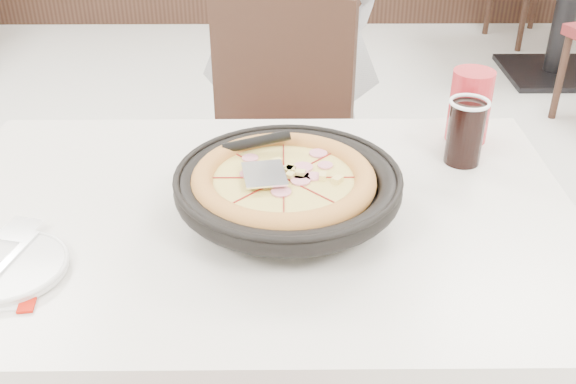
{
  "coord_description": "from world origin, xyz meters",
  "views": [
    {
      "loc": [
        0.15,
        -1.17,
        1.43
      ],
      "look_at": [
        0.16,
        -0.13,
        0.8
      ],
      "focal_mm": 42.0,
      "sensor_mm": 36.0,
      "label": 1
    }
  ],
  "objects_px": {
    "pizza_pan": "(288,196)",
    "side_plate": "(8,268)",
    "main_table": "(260,357)",
    "pizza": "(284,188)",
    "red_cup": "(470,106)",
    "cola_glass": "(465,134)",
    "chair_far": "(262,179)",
    "bg_table_right": "(566,10)"
  },
  "relations": [
    {
      "from": "pizza_pan",
      "to": "side_plate",
      "type": "height_order",
      "value": "pizza_pan"
    },
    {
      "from": "main_table",
      "to": "pizza",
      "type": "height_order",
      "value": "pizza"
    },
    {
      "from": "side_plate",
      "to": "red_cup",
      "type": "height_order",
      "value": "red_cup"
    },
    {
      "from": "pizza_pan",
      "to": "cola_glass",
      "type": "xyz_separation_m",
      "value": [
        0.37,
        0.2,
        0.02
      ]
    },
    {
      "from": "side_plate",
      "to": "red_cup",
      "type": "relative_size",
      "value": 1.19
    },
    {
      "from": "chair_far",
      "to": "red_cup",
      "type": "height_order",
      "value": "chair_far"
    },
    {
      "from": "chair_far",
      "to": "cola_glass",
      "type": "distance_m",
      "value": 0.68
    },
    {
      "from": "side_plate",
      "to": "red_cup",
      "type": "xyz_separation_m",
      "value": [
        0.85,
        0.47,
        0.07
      ]
    },
    {
      "from": "cola_glass",
      "to": "bg_table_right",
      "type": "height_order",
      "value": "cola_glass"
    },
    {
      "from": "side_plate",
      "to": "cola_glass",
      "type": "relative_size",
      "value": 1.46
    },
    {
      "from": "chair_far",
      "to": "pizza_pan",
      "type": "xyz_separation_m",
      "value": [
        0.07,
        -0.61,
        0.32
      ]
    },
    {
      "from": "chair_far",
      "to": "bg_table_right",
      "type": "relative_size",
      "value": 0.79
    },
    {
      "from": "pizza_pan",
      "to": "cola_glass",
      "type": "distance_m",
      "value": 0.42
    },
    {
      "from": "pizza",
      "to": "bg_table_right",
      "type": "distance_m",
      "value": 3.08
    },
    {
      "from": "red_cup",
      "to": "pizza_pan",
      "type": "bearing_deg",
      "value": -142.18
    },
    {
      "from": "main_table",
      "to": "chair_far",
      "type": "xyz_separation_m",
      "value": [
        -0.01,
        0.59,
        0.1
      ]
    },
    {
      "from": "side_plate",
      "to": "cola_glass",
      "type": "xyz_separation_m",
      "value": [
        0.82,
        0.37,
        0.06
      ]
    },
    {
      "from": "pizza",
      "to": "bg_table_right",
      "type": "relative_size",
      "value": 0.25
    },
    {
      "from": "cola_glass",
      "to": "red_cup",
      "type": "xyz_separation_m",
      "value": [
        0.03,
        0.11,
        0.02
      ]
    },
    {
      "from": "pizza",
      "to": "red_cup",
      "type": "distance_m",
      "value": 0.51
    },
    {
      "from": "pizza",
      "to": "bg_table_right",
      "type": "bearing_deg",
      "value": 59.34
    },
    {
      "from": "main_table",
      "to": "red_cup",
      "type": "height_order",
      "value": "red_cup"
    },
    {
      "from": "side_plate",
      "to": "pizza",
      "type": "bearing_deg",
      "value": 20.01
    },
    {
      "from": "pizza",
      "to": "chair_far",
      "type": "bearing_deg",
      "value": 95.53
    },
    {
      "from": "pizza",
      "to": "pizza_pan",
      "type": "bearing_deg",
      "value": 20.35
    },
    {
      "from": "pizza_pan",
      "to": "bg_table_right",
      "type": "xyz_separation_m",
      "value": [
        1.55,
        2.62,
        -0.42
      ]
    },
    {
      "from": "chair_far",
      "to": "pizza",
      "type": "bearing_deg",
      "value": 112.96
    },
    {
      "from": "chair_far",
      "to": "pizza",
      "type": "xyz_separation_m",
      "value": [
        0.06,
        -0.61,
        0.34
      ]
    },
    {
      "from": "pizza_pan",
      "to": "main_table",
      "type": "bearing_deg",
      "value": 164.07
    },
    {
      "from": "pizza_pan",
      "to": "pizza",
      "type": "relative_size",
      "value": 1.18
    },
    {
      "from": "pizza_pan",
      "to": "pizza",
      "type": "height_order",
      "value": "pizza"
    },
    {
      "from": "cola_glass",
      "to": "red_cup",
      "type": "bearing_deg",
      "value": 72.91
    },
    {
      "from": "main_table",
      "to": "chair_far",
      "type": "distance_m",
      "value": 0.6
    },
    {
      "from": "main_table",
      "to": "bg_table_right",
      "type": "bearing_deg",
      "value": 58.3
    },
    {
      "from": "main_table",
      "to": "side_plate",
      "type": "xyz_separation_m",
      "value": [
        -0.39,
        -0.18,
        0.38
      ]
    },
    {
      "from": "main_table",
      "to": "chair_far",
      "type": "bearing_deg",
      "value": 90.64
    },
    {
      "from": "pizza",
      "to": "cola_glass",
      "type": "height_order",
      "value": "cola_glass"
    },
    {
      "from": "cola_glass",
      "to": "red_cup",
      "type": "height_order",
      "value": "red_cup"
    },
    {
      "from": "pizza_pan",
      "to": "bg_table_right",
      "type": "bearing_deg",
      "value": 59.44
    },
    {
      "from": "chair_far",
      "to": "red_cup",
      "type": "bearing_deg",
      "value": 164.53
    },
    {
      "from": "pizza",
      "to": "main_table",
      "type": "bearing_deg",
      "value": 159.06
    },
    {
      "from": "chair_far",
      "to": "bg_table_right",
      "type": "height_order",
      "value": "chair_far"
    }
  ]
}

